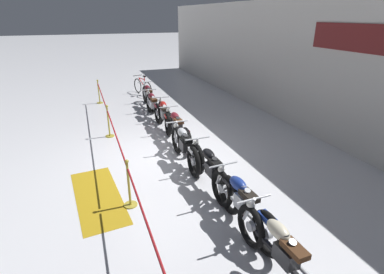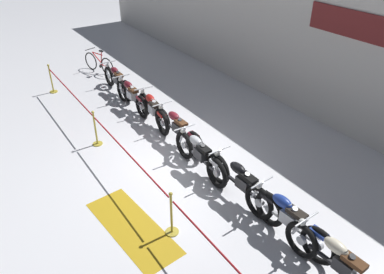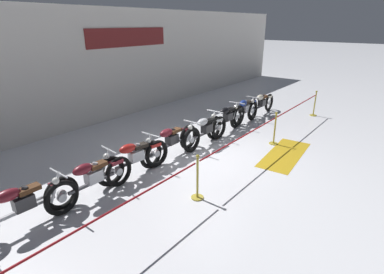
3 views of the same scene
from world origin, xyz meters
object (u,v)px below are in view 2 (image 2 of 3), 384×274
(stanchion_mid_left, at_px, (96,133))
(motorcycle_maroon_0, at_px, (117,81))
(bicycle, at_px, (99,63))
(motorcycle_black_5, at_px, (242,184))
(motorcycle_silver_4, at_px, (200,155))
(stanchion_mid_right, at_px, (172,219))
(floor_banner, at_px, (132,227))
(motorcycle_red_2, at_px, (153,110))
(stanchion_far_left, at_px, (100,127))
(motorcycle_maroon_3, at_px, (178,129))
(motorcycle_cream_7, at_px, (341,266))
(motorcycle_blue_6, at_px, (287,219))
(motorcycle_maroon_1, at_px, (131,96))

(stanchion_mid_left, bearing_deg, motorcycle_maroon_0, 145.83)
(motorcycle_maroon_0, relative_size, bicycle, 1.37)
(motorcycle_black_5, bearing_deg, motorcycle_silver_4, -174.99)
(stanchion_mid_right, xyz_separation_m, floor_banner, (-0.57, -0.62, -0.35))
(motorcycle_red_2, xyz_separation_m, motorcycle_silver_4, (2.76, -0.21, 0.01))
(floor_banner, bearing_deg, motorcycle_red_2, 140.20)
(motorcycle_red_2, relative_size, motorcycle_black_5, 0.87)
(stanchion_far_left, height_order, stanchion_mid_right, same)
(motorcycle_maroon_0, bearing_deg, stanchion_mid_right, -15.64)
(bicycle, distance_m, stanchion_mid_right, 9.35)
(motorcycle_maroon_3, relative_size, motorcycle_black_5, 0.97)
(stanchion_mid_left, xyz_separation_m, stanchion_mid_right, (4.04, 0.00, 0.00))
(motorcycle_maroon_0, xyz_separation_m, motorcycle_cream_7, (9.55, -0.16, 0.01))
(floor_banner, bearing_deg, motorcycle_black_5, 70.52)
(motorcycle_black_5, bearing_deg, stanchion_mid_right, -91.30)
(motorcycle_red_2, distance_m, motorcycle_blue_6, 5.54)
(motorcycle_maroon_1, distance_m, motorcycle_blue_6, 6.83)
(motorcycle_maroon_3, bearing_deg, motorcycle_red_2, -179.11)
(motorcycle_silver_4, xyz_separation_m, bicycle, (-7.69, 0.45, -0.10))
(motorcycle_red_2, bearing_deg, motorcycle_blue_6, -0.51)
(motorcycle_silver_4, bearing_deg, floor_banner, -69.73)
(floor_banner, bearing_deg, stanchion_mid_left, 164.75)
(motorcycle_maroon_3, xyz_separation_m, stanchion_mid_right, (2.81, -1.89, -0.12))
(motorcycle_blue_6, bearing_deg, motorcycle_black_5, -178.77)
(motorcycle_maroon_3, height_order, motorcycle_black_5, motorcycle_black_5)
(motorcycle_maroon_1, bearing_deg, motorcycle_maroon_3, 2.37)
(motorcycle_red_2, distance_m, motorcycle_cream_7, 6.84)
(motorcycle_maroon_0, bearing_deg, motorcycle_silver_4, -2.72)
(motorcycle_black_5, height_order, floor_banner, motorcycle_black_5)
(motorcycle_blue_6, xyz_separation_m, motorcycle_cream_7, (1.31, -0.06, -0.01))
(motorcycle_maroon_3, bearing_deg, motorcycle_maroon_0, 179.54)
(motorcycle_maroon_3, bearing_deg, bicycle, 177.96)
(motorcycle_maroon_3, xyz_separation_m, bicycle, (-6.30, 0.22, -0.10))
(floor_banner, bearing_deg, motorcycle_maroon_3, 126.50)
(motorcycle_silver_4, height_order, stanchion_far_left, stanchion_far_left)
(motorcycle_black_5, distance_m, floor_banner, 2.53)
(motorcycle_maroon_1, xyz_separation_m, motorcycle_blue_6, (6.83, 0.04, 0.01))
(motorcycle_blue_6, distance_m, motorcycle_cream_7, 1.31)
(motorcycle_maroon_1, height_order, motorcycle_red_2, motorcycle_red_2)
(motorcycle_cream_7, height_order, floor_banner, motorcycle_cream_7)
(motorcycle_red_2, xyz_separation_m, motorcycle_blue_6, (5.54, -0.05, 0.02))
(motorcycle_blue_6, height_order, motorcycle_cream_7, motorcycle_blue_6)
(stanchion_mid_right, bearing_deg, motorcycle_red_2, 155.87)
(stanchion_mid_right, bearing_deg, motorcycle_cream_7, 33.50)
(motorcycle_red_2, bearing_deg, stanchion_mid_left, -85.84)
(motorcycle_maroon_3, relative_size, motorcycle_cream_7, 0.98)
(motorcycle_red_2, xyz_separation_m, stanchion_far_left, (0.57, -1.87, 0.28))
(motorcycle_cream_7, bearing_deg, motorcycle_silver_4, -178.64)
(motorcycle_red_2, bearing_deg, stanchion_mid_right, -24.13)
(motorcycle_maroon_0, bearing_deg, motorcycle_maroon_3, -0.46)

